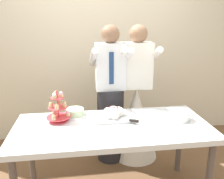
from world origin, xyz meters
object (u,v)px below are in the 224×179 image
object	(u,v)px
cupcake_stand	(58,109)
person_bride	(136,113)
dessert_table	(112,133)
main_cake_tray	(114,114)
round_cake	(75,113)
person_groom	(110,103)
plate_stack	(180,115)

from	to	relation	value
cupcake_stand	person_bride	distance (m)	1.09
dessert_table	person_bride	bearing A→B (deg)	60.61
main_cake_tray	round_cake	size ratio (longest dim) A/B	1.77
dessert_table	person_bride	xyz separation A→B (m)	(0.40, 0.71, -0.12)
person_groom	person_bride	distance (m)	0.37
round_cake	person_groom	bearing A→B (deg)	44.42
cupcake_stand	main_cake_tray	distance (m)	0.54
main_cake_tray	person_bride	bearing A→B (deg)	56.17
main_cake_tray	person_groom	xyz separation A→B (m)	(0.04, 0.52, -0.07)
person_bride	cupcake_stand	bearing A→B (deg)	-148.78
round_cake	dessert_table	bearing A→B (deg)	-39.33
plate_stack	round_cake	size ratio (longest dim) A/B	0.79
dessert_table	cupcake_stand	world-z (taller)	cupcake_stand
dessert_table	person_groom	bearing A→B (deg)	83.83
main_cake_tray	plate_stack	world-z (taller)	main_cake_tray
person_groom	person_bride	world-z (taller)	same
main_cake_tray	person_groom	distance (m)	0.52
cupcake_stand	plate_stack	xyz separation A→B (m)	(1.16, -0.13, -0.08)
dessert_table	person_groom	distance (m)	0.69
cupcake_stand	round_cake	distance (m)	0.21
main_cake_tray	plate_stack	xyz separation A→B (m)	(0.63, -0.13, 0.00)
dessert_table	person_groom	world-z (taller)	person_groom
main_cake_tray	plate_stack	size ratio (longest dim) A/B	2.22
dessert_table	person_bride	world-z (taller)	person_bride
main_cake_tray	dessert_table	bearing A→B (deg)	-102.50
main_cake_tray	person_groom	size ratio (longest dim) A/B	0.26
plate_stack	person_groom	xyz separation A→B (m)	(-0.59, 0.65, -0.07)
main_cake_tray	plate_stack	distance (m)	0.64
dessert_table	person_groom	xyz separation A→B (m)	(0.07, 0.69, 0.05)
cupcake_stand	round_cake	bearing A→B (deg)	36.35
cupcake_stand	person_groom	bearing A→B (deg)	42.44
dessert_table	plate_stack	size ratio (longest dim) A/B	9.44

